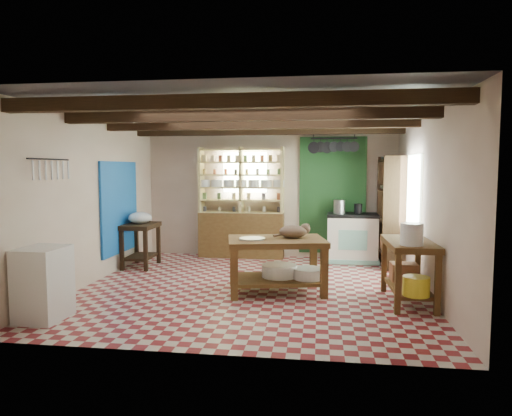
# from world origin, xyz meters

# --- Properties ---
(floor) EXTENTS (5.00, 5.00, 0.02)m
(floor) POSITION_xyz_m (0.00, 0.00, -0.01)
(floor) COLOR maroon
(floor) RESTS_ON ground
(ceiling) EXTENTS (5.00, 5.00, 0.02)m
(ceiling) POSITION_xyz_m (0.00, 0.00, 2.60)
(ceiling) COLOR #4A4B50
(ceiling) RESTS_ON wall_back
(wall_back) EXTENTS (5.00, 0.04, 2.60)m
(wall_back) POSITION_xyz_m (0.00, 2.50, 1.30)
(wall_back) COLOR beige
(wall_back) RESTS_ON floor
(wall_front) EXTENTS (5.00, 0.04, 2.60)m
(wall_front) POSITION_xyz_m (0.00, -2.50, 1.30)
(wall_front) COLOR beige
(wall_front) RESTS_ON floor
(wall_left) EXTENTS (0.04, 5.00, 2.60)m
(wall_left) POSITION_xyz_m (-2.50, 0.00, 1.30)
(wall_left) COLOR beige
(wall_left) RESTS_ON floor
(wall_right) EXTENTS (0.04, 5.00, 2.60)m
(wall_right) POSITION_xyz_m (2.50, 0.00, 1.30)
(wall_right) COLOR beige
(wall_right) RESTS_ON floor
(ceiling_beams) EXTENTS (5.00, 3.80, 0.15)m
(ceiling_beams) POSITION_xyz_m (0.00, 0.00, 2.48)
(ceiling_beams) COLOR black
(ceiling_beams) RESTS_ON ceiling
(blue_wall_patch) EXTENTS (0.04, 1.40, 1.60)m
(blue_wall_patch) POSITION_xyz_m (-2.47, 0.90, 1.10)
(blue_wall_patch) COLOR blue
(blue_wall_patch) RESTS_ON wall_left
(green_wall_patch) EXTENTS (1.30, 0.04, 2.30)m
(green_wall_patch) POSITION_xyz_m (1.25, 2.47, 1.25)
(green_wall_patch) COLOR #1D4A20
(green_wall_patch) RESTS_ON wall_back
(window_back) EXTENTS (0.90, 0.02, 0.80)m
(window_back) POSITION_xyz_m (-0.50, 2.48, 1.70)
(window_back) COLOR white
(window_back) RESTS_ON wall_back
(window_right) EXTENTS (0.02, 1.30, 1.20)m
(window_right) POSITION_xyz_m (2.48, 1.00, 1.40)
(window_right) COLOR white
(window_right) RESTS_ON wall_right
(utensil_rail) EXTENTS (0.06, 0.90, 0.28)m
(utensil_rail) POSITION_xyz_m (-2.44, -1.20, 1.78)
(utensil_rail) COLOR black
(utensil_rail) RESTS_ON wall_left
(pot_rack) EXTENTS (0.86, 0.12, 0.36)m
(pot_rack) POSITION_xyz_m (1.25, 2.05, 2.18)
(pot_rack) COLOR black
(pot_rack) RESTS_ON ceiling
(shelving_unit) EXTENTS (1.70, 0.34, 2.20)m
(shelving_unit) POSITION_xyz_m (-0.55, 2.31, 1.10)
(shelving_unit) COLOR #D7C27C
(shelving_unit) RESTS_ON floor
(tall_rack) EXTENTS (0.40, 0.86, 2.00)m
(tall_rack) POSITION_xyz_m (2.28, 1.80, 1.00)
(tall_rack) COLOR black
(tall_rack) RESTS_ON floor
(work_table) EXTENTS (1.53, 1.18, 0.78)m
(work_table) POSITION_xyz_m (0.39, -0.18, 0.39)
(work_table) COLOR brown
(work_table) RESTS_ON floor
(stove) EXTENTS (0.97, 0.67, 0.93)m
(stove) POSITION_xyz_m (1.62, 2.15, 0.46)
(stove) COLOR white
(stove) RESTS_ON floor
(prep_table) EXTENTS (0.55, 0.79, 0.79)m
(prep_table) POSITION_xyz_m (-2.20, 1.15, 0.39)
(prep_table) COLOR black
(prep_table) RESTS_ON floor
(white_cabinet) EXTENTS (0.49, 0.58, 0.86)m
(white_cabinet) POSITION_xyz_m (-2.22, -1.77, 0.43)
(white_cabinet) COLOR white
(white_cabinet) RESTS_ON floor
(right_counter) EXTENTS (0.60, 1.17, 0.83)m
(right_counter) POSITION_xyz_m (2.18, -0.47, 0.42)
(right_counter) COLOR brown
(right_counter) RESTS_ON floor
(cat) EXTENTS (0.49, 0.44, 0.18)m
(cat) POSITION_xyz_m (0.62, -0.08, 0.87)
(cat) COLOR #82644C
(cat) RESTS_ON work_table
(steel_tray) EXTENTS (0.44, 0.44, 0.02)m
(steel_tray) POSITION_xyz_m (0.06, -0.30, 0.79)
(steel_tray) COLOR #AEAEB6
(steel_tray) RESTS_ON work_table
(basin_large) EXTENTS (0.61, 0.61, 0.18)m
(basin_large) POSITION_xyz_m (0.43, -0.12, 0.30)
(basin_large) COLOR white
(basin_large) RESTS_ON work_table
(basin_small) EXTENTS (0.52, 0.52, 0.15)m
(basin_small) POSITION_xyz_m (0.85, -0.18, 0.28)
(basin_small) COLOR white
(basin_small) RESTS_ON work_table
(kettle_left) EXTENTS (0.23, 0.23, 0.26)m
(kettle_left) POSITION_xyz_m (1.37, 2.16, 1.05)
(kettle_left) COLOR #AEAEB6
(kettle_left) RESTS_ON stove
(kettle_right) EXTENTS (0.15, 0.15, 0.19)m
(kettle_right) POSITION_xyz_m (1.72, 2.15, 1.02)
(kettle_right) COLOR black
(kettle_right) RESTS_ON stove
(enamel_bowl) EXTENTS (0.43, 0.43, 0.21)m
(enamel_bowl) POSITION_xyz_m (-2.20, 1.15, 0.90)
(enamel_bowl) COLOR white
(enamel_bowl) RESTS_ON prep_table
(white_bucket) EXTENTS (0.28, 0.28, 0.28)m
(white_bucket) POSITION_xyz_m (2.14, -0.82, 0.97)
(white_bucket) COLOR white
(white_bucket) RESTS_ON right_counter
(wicker_basket) EXTENTS (0.36, 0.29, 0.25)m
(wicker_basket) POSITION_xyz_m (2.17, -0.17, 0.34)
(wicker_basket) COLOR #90593A
(wicker_basket) RESTS_ON right_counter
(yellow_tub) EXTENTS (0.33, 0.33, 0.24)m
(yellow_tub) POSITION_xyz_m (2.19, -0.92, 0.34)
(yellow_tub) COLOR yellow
(yellow_tub) RESTS_ON right_counter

